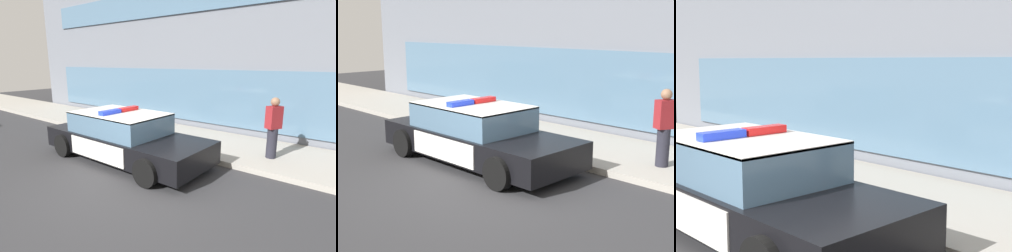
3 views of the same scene
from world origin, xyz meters
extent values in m
cube|color=#A39E93|center=(0.00, 3.90, 0.07)|extent=(48.00, 2.98, 0.15)
cube|color=slate|center=(-3.51, 5.40, 1.45)|extent=(15.03, 0.08, 2.10)
cube|color=black|center=(-1.46, 1.16, 0.50)|extent=(5.12, 1.94, 0.60)
cube|color=silver|center=(0.18, 1.16, 0.67)|extent=(1.74, 1.89, 0.05)
cube|color=silver|center=(-3.25, 1.17, 0.67)|extent=(1.44, 1.89, 0.05)
cube|color=silver|center=(-1.56, 2.14, 0.50)|extent=(2.15, 0.03, 0.51)
cube|color=silver|center=(-1.56, 0.19, 0.50)|extent=(2.15, 0.03, 0.51)
cube|color=yellow|center=(-1.56, 2.16, 0.50)|extent=(0.22, 0.01, 0.26)
cube|color=slate|center=(-1.66, 1.16, 1.07)|extent=(2.66, 1.74, 0.60)
cube|color=silver|center=(-1.66, 1.16, 1.36)|extent=(2.66, 1.74, 0.04)
cube|color=red|center=(-1.66, 1.51, 1.44)|extent=(0.20, 0.66, 0.11)
cube|color=blue|center=(-1.66, 0.82, 1.44)|extent=(0.20, 0.66, 0.11)
cylinder|color=black|center=(0.23, 2.12, 0.34)|extent=(0.68, 0.22, 0.68)
cylinder|color=black|center=(-3.14, 2.13, 0.34)|extent=(0.68, 0.22, 0.68)
cylinder|color=silver|center=(-1.26, 2.72, 0.20)|extent=(0.28, 0.28, 0.10)
cylinder|color=silver|center=(-1.26, 2.72, 0.47)|extent=(0.19, 0.19, 0.45)
sphere|color=silver|center=(-1.26, 2.72, 0.77)|extent=(0.22, 0.22, 0.22)
cylinder|color=gray|center=(-1.26, 2.72, 0.84)|extent=(0.06, 0.06, 0.05)
cylinder|color=gray|center=(-1.26, 2.57, 0.50)|extent=(0.09, 0.10, 0.09)
cylinder|color=gray|center=(-1.26, 2.86, 0.50)|extent=(0.09, 0.10, 0.09)
cylinder|color=gray|center=(-1.11, 2.72, 0.46)|extent=(0.10, 0.12, 0.12)
camera|label=1|loc=(4.22, -4.06, 2.80)|focal=29.31mm
camera|label=2|loc=(6.48, -5.74, 3.16)|focal=49.32mm
camera|label=3|loc=(4.24, -2.54, 2.45)|focal=52.43mm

